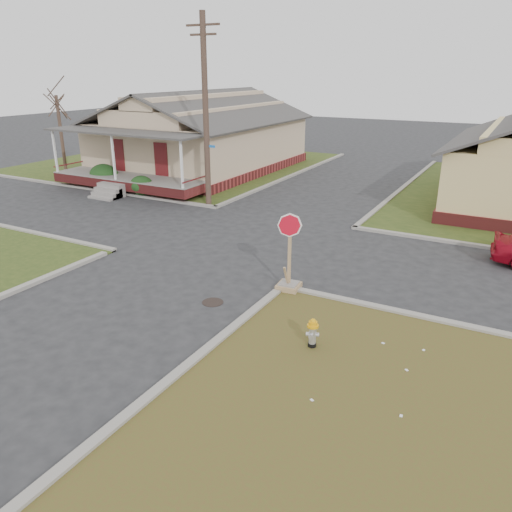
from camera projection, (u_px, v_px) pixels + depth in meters
The scene contains 11 objects.
ground at pixel (165, 282), 16.23m from camera, with size 120.00×120.00×0.00m, color #252527.
verge_far_left at pixel (178, 163), 36.85m from camera, with size 19.00×19.00×0.05m, color #2E4217.
curbs at pixel (242, 239), 20.34m from camera, with size 80.00×40.00×0.12m, color gray, non-canonical shape.
manhole at pixel (213, 302), 14.83m from camera, with size 0.64×0.64×0.01m, color black.
corner_house at pixel (200, 136), 33.63m from camera, with size 10.10×15.50×5.30m.
utility_pole at pixel (206, 111), 23.80m from camera, with size 1.80×0.28×9.00m.
tree_far_left at pixel (61, 134), 33.29m from camera, with size 0.22×0.22×4.90m, color #3A2821.
fire_hydrant at pixel (313, 331), 12.24m from camera, with size 0.29×0.29×0.77m.
stop_sign at pixel (289, 273), 15.45m from camera, with size 0.70×0.68×2.46m.
hedge_left at pixel (104, 176), 29.06m from camera, with size 1.63×1.34×1.25m, color #193C15.
hedge_right at pixel (142, 186), 27.08m from camera, with size 1.42×1.16×1.09m, color #193C15.
Camera 1 is at (9.75, -11.65, 6.49)m, focal length 35.00 mm.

